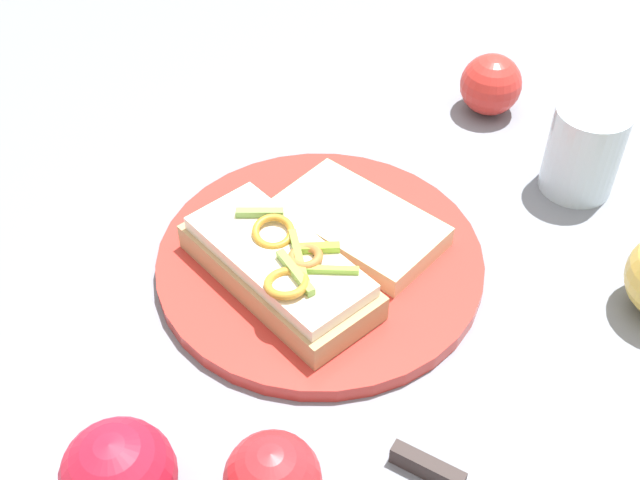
% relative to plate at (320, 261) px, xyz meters
% --- Properties ---
extents(ground_plane, '(2.00, 2.00, 0.00)m').
position_rel_plate_xyz_m(ground_plane, '(0.00, 0.00, -0.01)').
color(ground_plane, slate).
rests_on(ground_plane, ground).
extents(plate, '(0.30, 0.30, 0.01)m').
position_rel_plate_xyz_m(plate, '(0.00, 0.00, 0.00)').
color(plate, '#BA332B').
rests_on(plate, ground_plane).
extents(sandwich, '(0.11, 0.20, 0.05)m').
position_rel_plate_xyz_m(sandwich, '(0.05, -0.01, 0.03)').
color(sandwich, tan).
rests_on(sandwich, plate).
extents(bread_slice_side, '(0.09, 0.16, 0.02)m').
position_rel_plate_xyz_m(bread_slice_side, '(-0.05, 0.01, 0.02)').
color(bread_slice_side, beige).
rests_on(bread_slice_side, plate).
extents(apple_0, '(0.09, 0.09, 0.07)m').
position_rel_plate_xyz_m(apple_0, '(-0.31, -0.01, 0.03)').
color(apple_0, red).
rests_on(apple_0, ground_plane).
extents(apple_1, '(0.10, 0.10, 0.08)m').
position_rel_plate_xyz_m(apple_1, '(0.27, 0.05, 0.03)').
color(apple_1, red).
rests_on(apple_1, ground_plane).
extents(apple_2, '(0.10, 0.10, 0.07)m').
position_rel_plate_xyz_m(apple_2, '(0.20, 0.13, 0.03)').
color(apple_2, red).
rests_on(apple_2, ground_plane).
extents(drinking_glass, '(0.07, 0.07, 0.09)m').
position_rel_plate_xyz_m(drinking_glass, '(-0.26, 0.13, 0.04)').
color(drinking_glass, silver).
rests_on(drinking_glass, ground_plane).
extents(knife, '(0.03, 0.13, 0.02)m').
position_rel_plate_xyz_m(knife, '(0.11, 0.21, -0.00)').
color(knife, silver).
rests_on(knife, ground_plane).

